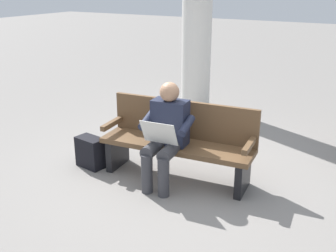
{
  "coord_description": "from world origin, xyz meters",
  "views": [
    {
      "loc": [
        -2.05,
        3.8,
        2.22
      ],
      "look_at": [
        0.03,
        0.15,
        0.7
      ],
      "focal_mm": 43.09,
      "sensor_mm": 36.0,
      "label": 1
    }
  ],
  "objects": [
    {
      "name": "person_seated",
      "position": [
        0.04,
        0.17,
        0.63
      ],
      "size": [
        0.6,
        0.6,
        1.18
      ],
      "rotation": [
        0.0,
        0.0,
        0.09
      ],
      "color": "#1E2338",
      "rests_on": "ground"
    },
    {
      "name": "backpack",
      "position": [
        1.08,
        0.25,
        0.19
      ],
      "size": [
        0.38,
        0.29,
        0.39
      ],
      "rotation": [
        0.0,
        0.0,
        2.99
      ],
      "color": "black",
      "rests_on": "ground"
    },
    {
      "name": "bench_near",
      "position": [
        0.01,
        -0.07,
        0.46
      ],
      "size": [
        1.84,
        0.65,
        0.9
      ],
      "rotation": [
        0.0,
        0.0,
        0.09
      ],
      "color": "brown",
      "rests_on": "ground"
    },
    {
      "name": "support_pillar",
      "position": [
        1.1,
        -2.76,
        1.74
      ],
      "size": [
        0.53,
        0.53,
        3.47
      ],
      "primitive_type": "cylinder",
      "color": "silver",
      "rests_on": "ground"
    },
    {
      "name": "ground_plane",
      "position": [
        0.0,
        0.0,
        0.0
      ],
      "size": [
        40.0,
        40.0,
        0.0
      ],
      "primitive_type": "plane",
      "color": "gray"
    }
  ]
}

